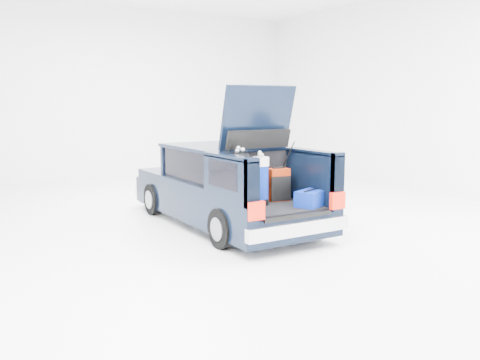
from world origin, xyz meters
TOP-DOWN VIEW (x-y plane):
  - ground at (0.00, 0.00)m, footprint 14.00×14.00m
  - car at (-0.00, 0.11)m, footprint 1.87×4.65m
  - red_suitcase at (0.33, -1.18)m, footprint 0.37×0.27m
  - black_golf_bag at (-0.46, -1.27)m, footprint 0.30×0.35m
  - blue_golf_bag at (-0.11, -1.32)m, footprint 0.33×0.33m
  - blue_duffel at (0.50, -1.81)m, footprint 0.60×0.51m

SIDE VIEW (x-z plane):
  - ground at x=0.00m, z-range 0.00..0.00m
  - car at x=0.00m, z-range -0.56..1.91m
  - blue_duffel at x=0.50m, z-range 0.59..0.86m
  - red_suitcase at x=0.33m, z-range 0.58..1.15m
  - blue_golf_bag at x=-0.11m, z-range 0.56..1.42m
  - black_golf_bag at x=-0.46m, z-range 0.55..1.48m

